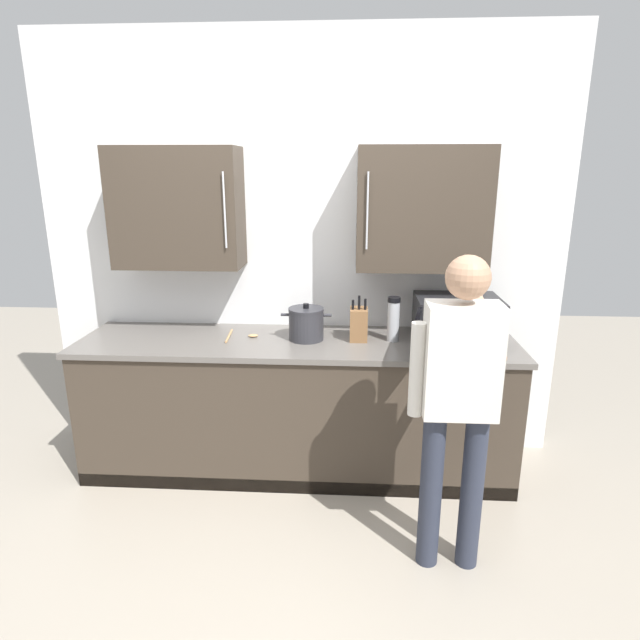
{
  "coord_description": "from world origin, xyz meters",
  "views": [
    {
      "loc": [
        0.34,
        -2.36,
        1.95
      ],
      "look_at": [
        0.15,
        0.77,
        1.05
      ],
      "focal_mm": 29.7,
      "sensor_mm": 36.0,
      "label": 1
    }
  ],
  "objects_px": {
    "microwave_oven": "(453,320)",
    "person_figure": "(459,390)",
    "thermos_flask": "(393,319)",
    "stock_pot": "(306,324)",
    "knife_block": "(359,324)",
    "wooden_spoon": "(240,336)"
  },
  "relations": [
    {
      "from": "microwave_oven",
      "to": "person_figure",
      "type": "relative_size",
      "value": 0.48
    },
    {
      "from": "thermos_flask",
      "to": "person_figure",
      "type": "xyz_separation_m",
      "value": [
        0.24,
        -0.88,
        -0.09
      ]
    },
    {
      "from": "stock_pot",
      "to": "person_figure",
      "type": "distance_m",
      "value": 1.18
    },
    {
      "from": "knife_block",
      "to": "person_figure",
      "type": "height_order",
      "value": "person_figure"
    },
    {
      "from": "knife_block",
      "to": "person_figure",
      "type": "xyz_separation_m",
      "value": [
        0.46,
        -0.89,
        -0.05
      ]
    },
    {
      "from": "knife_block",
      "to": "person_figure",
      "type": "relative_size",
      "value": 0.18
    },
    {
      "from": "stock_pot",
      "to": "wooden_spoon",
      "type": "xyz_separation_m",
      "value": [
        -0.43,
        0.02,
        -0.09
      ]
    },
    {
      "from": "wooden_spoon",
      "to": "stock_pot",
      "type": "bearing_deg",
      "value": -2.52
    },
    {
      "from": "stock_pot",
      "to": "person_figure",
      "type": "relative_size",
      "value": 0.2
    },
    {
      "from": "thermos_flask",
      "to": "wooden_spoon",
      "type": "height_order",
      "value": "thermos_flask"
    },
    {
      "from": "wooden_spoon",
      "to": "microwave_oven",
      "type": "bearing_deg",
      "value": -0.2
    },
    {
      "from": "stock_pot",
      "to": "wooden_spoon",
      "type": "relative_size",
      "value": 1.26
    },
    {
      "from": "stock_pot",
      "to": "knife_block",
      "type": "distance_m",
      "value": 0.33
    },
    {
      "from": "wooden_spoon",
      "to": "person_figure",
      "type": "xyz_separation_m",
      "value": [
        1.22,
        -0.9,
        0.04
      ]
    },
    {
      "from": "microwave_oven",
      "to": "person_figure",
      "type": "distance_m",
      "value": 0.91
    },
    {
      "from": "stock_pot",
      "to": "knife_block",
      "type": "xyz_separation_m",
      "value": [
        0.33,
        0.01,
        0.0
      ]
    },
    {
      "from": "thermos_flask",
      "to": "microwave_oven",
      "type": "bearing_deg",
      "value": 1.5
    },
    {
      "from": "stock_pot",
      "to": "wooden_spoon",
      "type": "distance_m",
      "value": 0.44
    },
    {
      "from": "microwave_oven",
      "to": "thermos_flask",
      "type": "bearing_deg",
      "value": -178.5
    },
    {
      "from": "microwave_oven",
      "to": "wooden_spoon",
      "type": "bearing_deg",
      "value": 179.8
    },
    {
      "from": "thermos_flask",
      "to": "wooden_spoon",
      "type": "distance_m",
      "value": 0.99
    },
    {
      "from": "knife_block",
      "to": "stock_pot",
      "type": "bearing_deg",
      "value": -177.66
    }
  ]
}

